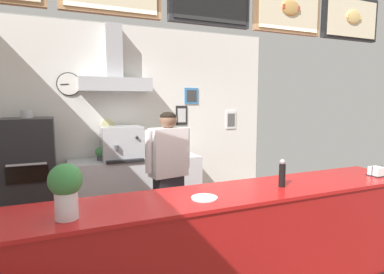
{
  "coord_description": "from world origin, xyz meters",
  "views": [
    {
      "loc": [
        -1.23,
        -2.49,
        1.79
      ],
      "look_at": [
        0.17,
        0.81,
        1.38
      ],
      "focal_mm": 29.07,
      "sensor_mm": 36.0,
      "label": 1
    }
  ],
  "objects_px": {
    "potted_oregano": "(171,146)",
    "condiment_plate": "(204,198)",
    "potted_basil": "(101,153)",
    "napkin_holder": "(377,172)",
    "espresso_machine": "(122,143)",
    "pizza_oven": "(30,179)",
    "pepper_grinder": "(282,173)",
    "shop_worker": "(169,175)",
    "potted_sage": "(142,149)",
    "basil_vase": "(66,189)"
  },
  "relations": [
    {
      "from": "condiment_plate",
      "to": "pizza_oven",
      "type": "bearing_deg",
      "value": 122.12
    },
    {
      "from": "potted_basil",
      "to": "basil_vase",
      "type": "bearing_deg",
      "value": -101.54
    },
    {
      "from": "potted_sage",
      "to": "pepper_grinder",
      "type": "distance_m",
      "value": 2.55
    },
    {
      "from": "potted_oregano",
      "to": "basil_vase",
      "type": "relative_size",
      "value": 0.75
    },
    {
      "from": "condiment_plate",
      "to": "napkin_holder",
      "type": "distance_m",
      "value": 1.97
    },
    {
      "from": "condiment_plate",
      "to": "napkin_holder",
      "type": "relative_size",
      "value": 1.43
    },
    {
      "from": "pizza_oven",
      "to": "pepper_grinder",
      "type": "height_order",
      "value": "pizza_oven"
    },
    {
      "from": "shop_worker",
      "to": "espresso_machine",
      "type": "bearing_deg",
      "value": -81.37
    },
    {
      "from": "pizza_oven",
      "to": "shop_worker",
      "type": "xyz_separation_m",
      "value": [
        1.58,
        -0.91,
        0.1
      ]
    },
    {
      "from": "shop_worker",
      "to": "condiment_plate",
      "type": "bearing_deg",
      "value": 73.09
    },
    {
      "from": "potted_sage",
      "to": "napkin_holder",
      "type": "bearing_deg",
      "value": -53.37
    },
    {
      "from": "pizza_oven",
      "to": "napkin_holder",
      "type": "height_order",
      "value": "pizza_oven"
    },
    {
      "from": "napkin_holder",
      "to": "pepper_grinder",
      "type": "xyz_separation_m",
      "value": [
        -1.17,
        0.06,
        0.08
      ]
    },
    {
      "from": "potted_sage",
      "to": "napkin_holder",
      "type": "xyz_separation_m",
      "value": [
        1.86,
        -2.51,
        0.01
      ]
    },
    {
      "from": "pizza_oven",
      "to": "espresso_machine",
      "type": "bearing_deg",
      "value": 7.64
    },
    {
      "from": "potted_oregano",
      "to": "potted_basil",
      "type": "bearing_deg",
      "value": 177.5
    },
    {
      "from": "shop_worker",
      "to": "napkin_holder",
      "type": "relative_size",
      "value": 11.26
    },
    {
      "from": "condiment_plate",
      "to": "espresso_machine",
      "type": "bearing_deg",
      "value": 94.9
    },
    {
      "from": "espresso_machine",
      "to": "potted_oregano",
      "type": "height_order",
      "value": "espresso_machine"
    },
    {
      "from": "espresso_machine",
      "to": "condiment_plate",
      "type": "height_order",
      "value": "espresso_machine"
    },
    {
      "from": "espresso_machine",
      "to": "pepper_grinder",
      "type": "bearing_deg",
      "value": -67.22
    },
    {
      "from": "pizza_oven",
      "to": "napkin_holder",
      "type": "distance_m",
      "value": 4.1
    },
    {
      "from": "shop_worker",
      "to": "condiment_plate",
      "type": "distance_m",
      "value": 1.38
    },
    {
      "from": "potted_oregano",
      "to": "basil_vase",
      "type": "bearing_deg",
      "value": -122.64
    },
    {
      "from": "pizza_oven",
      "to": "pepper_grinder",
      "type": "relative_size",
      "value": 6.57
    },
    {
      "from": "shop_worker",
      "to": "pepper_grinder",
      "type": "height_order",
      "value": "shop_worker"
    },
    {
      "from": "shop_worker",
      "to": "potted_basil",
      "type": "relative_size",
      "value": 8.53
    },
    {
      "from": "espresso_machine",
      "to": "condiment_plate",
      "type": "distance_m",
      "value": 2.45
    },
    {
      "from": "pepper_grinder",
      "to": "potted_basil",
      "type": "bearing_deg",
      "value": 118.13
    },
    {
      "from": "espresso_machine",
      "to": "potted_oregano",
      "type": "xyz_separation_m",
      "value": [
        0.77,
        0.0,
        -0.09
      ]
    },
    {
      "from": "potted_basil",
      "to": "pepper_grinder",
      "type": "relative_size",
      "value": 0.77
    },
    {
      "from": "espresso_machine",
      "to": "potted_sage",
      "type": "distance_m",
      "value": 0.34
    },
    {
      "from": "shop_worker",
      "to": "espresso_machine",
      "type": "height_order",
      "value": "shop_worker"
    },
    {
      "from": "pepper_grinder",
      "to": "potted_oregano",
      "type": "bearing_deg",
      "value": 95.68
    },
    {
      "from": "napkin_holder",
      "to": "pepper_grinder",
      "type": "relative_size",
      "value": 0.58
    },
    {
      "from": "potted_sage",
      "to": "napkin_holder",
      "type": "distance_m",
      "value": 3.12
    },
    {
      "from": "pizza_oven",
      "to": "basil_vase",
      "type": "xyz_separation_m",
      "value": [
        0.4,
        -2.3,
        0.43
      ]
    },
    {
      "from": "potted_basil",
      "to": "condiment_plate",
      "type": "relative_size",
      "value": 0.92
    },
    {
      "from": "condiment_plate",
      "to": "shop_worker",
      "type": "bearing_deg",
      "value": 83.38
    },
    {
      "from": "espresso_machine",
      "to": "basil_vase",
      "type": "height_order",
      "value": "espresso_machine"
    },
    {
      "from": "pepper_grinder",
      "to": "pizza_oven",
      "type": "bearing_deg",
      "value": 134.88
    },
    {
      "from": "espresso_machine",
      "to": "potted_basil",
      "type": "height_order",
      "value": "espresso_machine"
    },
    {
      "from": "potted_oregano",
      "to": "condiment_plate",
      "type": "relative_size",
      "value": 1.32
    },
    {
      "from": "potted_basil",
      "to": "napkin_holder",
      "type": "xyz_separation_m",
      "value": [
        2.48,
        -2.5,
        0.03
      ]
    },
    {
      "from": "pizza_oven",
      "to": "napkin_holder",
      "type": "bearing_deg",
      "value": -33.96
    },
    {
      "from": "condiment_plate",
      "to": "basil_vase",
      "type": "height_order",
      "value": "basil_vase"
    },
    {
      "from": "shop_worker",
      "to": "espresso_machine",
      "type": "xyz_separation_m",
      "value": [
        -0.37,
        1.07,
        0.27
      ]
    },
    {
      "from": "potted_basil",
      "to": "potted_oregano",
      "type": "bearing_deg",
      "value": -2.5
    },
    {
      "from": "basil_vase",
      "to": "pepper_grinder",
      "type": "bearing_deg",
      "value": 2.26
    },
    {
      "from": "espresso_machine",
      "to": "potted_sage",
      "type": "bearing_deg",
      "value": 10.38
    }
  ]
}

